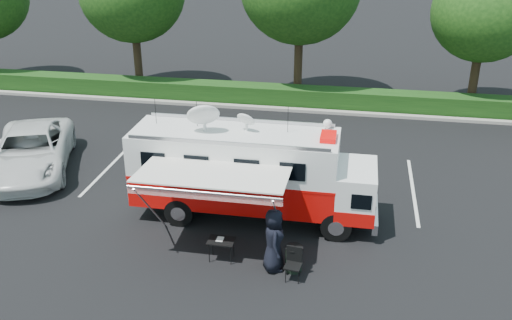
{
  "coord_description": "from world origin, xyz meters",
  "views": [
    {
      "loc": [
        3.12,
        -16.63,
        9.76
      ],
      "look_at": [
        0.0,
        0.5,
        1.9
      ],
      "focal_mm": 40.0,
      "sensor_mm": 36.0,
      "label": 1
    }
  ],
  "objects": [
    {
      "name": "folding_table",
      "position": [
        -0.46,
        -2.69,
        0.63
      ],
      "size": [
        0.8,
        0.57,
        0.68
      ],
      "color": "black",
      "rests_on": "ground_plane"
    },
    {
      "name": "folding_chair",
      "position": [
        1.75,
        -3.18,
        0.57
      ],
      "size": [
        0.51,
        0.53,
        0.96
      ],
      "color": "black",
      "rests_on": "ground_plane"
    },
    {
      "name": "ground_plane",
      "position": [
        0.0,
        0.0,
        0.0
      ],
      "size": [
        120.0,
        120.0,
        0.0
      ],
      "primitive_type": "plane",
      "color": "black",
      "rests_on": "ground"
    },
    {
      "name": "trash_bin",
      "position": [
        1.72,
        -2.84,
        0.4
      ],
      "size": [
        0.53,
        0.53,
        0.79
      ],
      "color": "black",
      "rests_on": "ground_plane"
    },
    {
      "name": "person",
      "position": [
        1.13,
        -2.86,
        0.0
      ],
      "size": [
        0.81,
        1.06,
        1.94
      ],
      "primitive_type": "imported",
      "rotation": [
        0.0,
        0.0,
        1.79
      ],
      "color": "black",
      "rests_on": "ground_plane"
    },
    {
      "name": "awning",
      "position": [
        -0.8,
        -2.32,
        2.5
      ],
      "size": [
        4.42,
        2.31,
        2.68
      ],
      "color": "silver",
      "rests_on": "ground_plane"
    },
    {
      "name": "stall_lines",
      "position": [
        -0.5,
        3.0,
        0.0
      ],
      "size": [
        24.12,
        5.5,
        0.01
      ],
      "color": "silver",
      "rests_on": "ground_plane"
    },
    {
      "name": "back_border",
      "position": [
        1.14,
        12.9,
        5.0
      ],
      "size": [
        60.0,
        6.14,
        8.87
      ],
      "color": "#9E998E",
      "rests_on": "ground_plane"
    },
    {
      "name": "command_truck",
      "position": [
        -0.07,
        -0.0,
        1.67
      ],
      "size": [
        8.11,
        2.23,
        3.89
      ],
      "color": "black",
      "rests_on": "ground_plane"
    },
    {
      "name": "white_suv",
      "position": [
        -9.31,
        2.03,
        0.0
      ],
      "size": [
        4.84,
        6.74,
        1.71
      ],
      "primitive_type": "imported",
      "rotation": [
        0.0,
        0.0,
        0.37
      ],
      "color": "silver",
      "rests_on": "ground_plane"
    }
  ]
}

